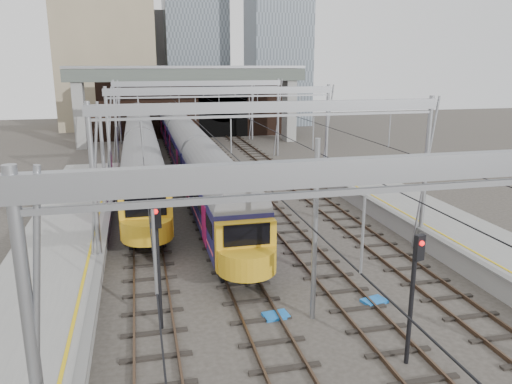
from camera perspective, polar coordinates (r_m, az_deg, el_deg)
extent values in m
plane|color=#38332D|center=(18.43, 8.63, -16.93)|extent=(160.00, 160.00, 0.00)
cube|color=gray|center=(19.65, -24.34, -14.18)|extent=(4.20, 55.00, 1.10)
cube|color=slate|center=(19.11, -18.32, -12.73)|extent=(0.35, 55.00, 0.12)
cube|color=gold|center=(19.14, -19.86, -12.61)|extent=(0.12, 55.00, 0.01)
cube|color=#4C3828|center=(30.98, -13.78, -3.71)|extent=(0.08, 80.00, 0.16)
cube|color=#4C3828|center=(30.99, -11.11, -3.56)|extent=(0.08, 80.00, 0.16)
cube|color=black|center=(31.00, -12.44, -3.77)|extent=(2.40, 80.00, 0.14)
cube|color=#4C3828|center=(31.17, -6.40, -3.26)|extent=(0.08, 80.00, 0.16)
cube|color=#4C3828|center=(31.36, -3.79, -3.09)|extent=(0.08, 80.00, 0.16)
cube|color=black|center=(31.28, -5.09, -3.31)|extent=(2.40, 80.00, 0.14)
cube|color=#4C3828|center=(31.86, 0.76, -2.77)|extent=(0.08, 80.00, 0.16)
cube|color=#4C3828|center=(32.23, 3.24, -2.59)|extent=(0.08, 80.00, 0.16)
cube|color=black|center=(32.06, 2.01, -2.81)|extent=(2.40, 80.00, 0.14)
cube|color=#4C3828|center=(33.02, 7.51, -2.27)|extent=(0.08, 80.00, 0.16)
cube|color=#4C3828|center=(33.55, 9.81, -2.09)|extent=(0.08, 80.00, 0.16)
cube|color=black|center=(33.30, 8.66, -2.31)|extent=(2.40, 80.00, 0.14)
cylinder|color=gray|center=(10.36, -23.80, -19.38)|extent=(0.24, 0.24, 8.00)
cube|color=gray|center=(10.68, 22.23, 2.82)|extent=(16.80, 0.28, 0.50)
cylinder|color=gray|center=(23.26, -17.99, -0.04)|extent=(0.24, 0.24, 8.00)
cylinder|color=gray|center=(27.26, 18.78, 1.97)|extent=(0.24, 0.24, 8.00)
cube|color=gray|center=(23.40, 1.98, 9.70)|extent=(16.80, 0.28, 0.50)
cylinder|color=gray|center=(36.97, -16.44, 5.28)|extent=(0.24, 0.24, 8.00)
cylinder|color=gray|center=(39.61, 8.08, 6.31)|extent=(0.24, 0.24, 8.00)
cube|color=gray|center=(37.06, -3.86, 11.46)|extent=(16.80, 0.28, 0.50)
cylinder|color=gray|center=(50.84, -15.73, 7.71)|extent=(0.24, 0.24, 8.00)
cylinder|color=gray|center=(52.79, 2.52, 8.47)|extent=(0.24, 0.24, 8.00)
cube|color=gray|center=(50.90, -6.56, 12.23)|extent=(16.80, 0.28, 0.50)
cylinder|color=gray|center=(62.77, -15.37, 8.94)|extent=(0.24, 0.24, 8.00)
cylinder|color=gray|center=(64.36, -0.44, 9.57)|extent=(0.24, 0.24, 8.00)
cube|color=gray|center=(62.83, -7.93, 12.61)|extent=(16.80, 0.28, 0.50)
cube|color=black|center=(29.77, -13.01, 6.31)|extent=(0.03, 80.00, 0.03)
cube|color=black|center=(30.06, -5.32, 6.70)|extent=(0.03, 80.00, 0.03)
cube|color=black|center=(30.87, 2.10, 6.95)|extent=(0.03, 80.00, 0.03)
cube|color=black|center=(32.16, 9.04, 7.09)|extent=(0.03, 80.00, 0.03)
cube|color=#301D15|center=(67.18, -6.46, 10.12)|extent=(26.00, 2.00, 9.00)
cube|color=black|center=(66.78, -3.72, 8.52)|extent=(6.50, 0.10, 5.20)
cylinder|color=black|center=(66.56, -3.76, 10.74)|extent=(6.50, 0.10, 6.50)
cube|color=#301D15|center=(66.10, -16.73, 6.92)|extent=(6.00, 1.50, 3.00)
cube|color=gray|center=(61.07, -19.50, 8.58)|extent=(1.20, 2.50, 8.20)
cube|color=gray|center=(63.54, 3.81, 9.57)|extent=(1.20, 2.50, 8.20)
cube|color=#4D574E|center=(60.82, -7.76, 13.12)|extent=(28.00, 3.00, 1.40)
cube|color=gray|center=(60.81, -7.79, 13.97)|extent=(28.00, 3.00, 0.30)
cube|color=tan|center=(80.59, -16.68, 14.97)|extent=(14.00, 12.00, 22.00)
cube|color=#4C5660|center=(87.32, -7.03, 18.66)|extent=(10.00, 10.00, 32.00)
cube|color=gray|center=(94.58, -11.19, 13.93)|extent=(18.00, 14.00, 18.00)
cube|color=black|center=(51.19, -8.51, 4.00)|extent=(2.07, 61.43, 0.70)
cube|color=#11133E|center=(50.90, -8.59, 6.02)|extent=(2.64, 61.43, 2.35)
cylinder|color=slate|center=(50.74, -8.64, 7.34)|extent=(2.58, 60.93, 2.58)
cube|color=black|center=(50.84, -8.60, 6.44)|extent=(2.66, 60.23, 0.71)
cube|color=#D84356|center=(51.00, -8.56, 5.29)|extent=(2.66, 60.43, 0.11)
cube|color=gold|center=(21.14, -1.14, -6.23)|extent=(2.58, 0.60, 2.15)
cube|color=black|center=(20.78, -1.04, -4.92)|extent=(1.98, 0.08, 0.94)
cube|color=black|center=(56.59, -13.07, 4.79)|extent=(2.11, 62.58, 0.70)
cube|color=#11133E|center=(56.32, -13.18, 6.64)|extent=(2.69, 62.58, 2.40)
cylinder|color=slate|center=(56.18, -13.25, 7.85)|extent=(2.63, 62.08, 2.63)
cube|color=black|center=(56.27, -13.20, 7.03)|extent=(2.71, 61.38, 0.72)
cube|color=#D84356|center=(56.41, -13.14, 5.96)|extent=(2.71, 61.58, 0.12)
cube|color=gold|center=(25.51, -12.42, -2.84)|extent=(2.63, 0.60, 2.20)
cube|color=black|center=(25.19, -12.49, -1.69)|extent=(2.01, 0.08, 0.96)
cylinder|color=black|center=(18.53, -11.10, -8.65)|extent=(0.16, 0.16, 4.71)
cube|color=black|center=(17.66, -11.40, -2.71)|extent=(0.38, 0.26, 0.88)
sphere|color=red|center=(17.49, -11.42, -2.21)|extent=(0.18, 0.18, 0.18)
cylinder|color=black|center=(16.98, 17.32, -11.93)|extent=(0.15, 0.15, 4.38)
cube|color=black|center=(16.09, 18.15, -6.06)|extent=(0.36, 0.26, 0.82)
sphere|color=red|center=(15.94, 18.43, -5.59)|extent=(0.16, 0.16, 0.16)
cube|color=blue|center=(19.97, 2.29, -13.92)|extent=(1.04, 0.78, 0.11)
cube|color=blue|center=(25.86, 0.16, -7.05)|extent=(1.09, 0.94, 0.11)
cube|color=blue|center=(21.59, 13.36, -12.03)|extent=(1.12, 0.91, 0.11)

